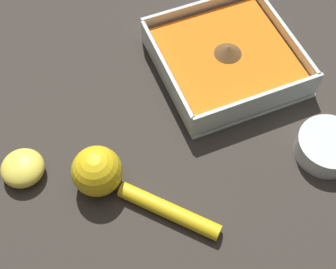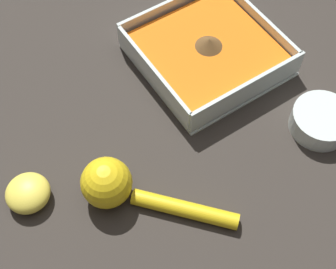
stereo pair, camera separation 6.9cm
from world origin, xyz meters
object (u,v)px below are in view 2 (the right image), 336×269
square_dish (206,53)px  lemon_squeezer (120,187)px  lemon_half (28,193)px  spice_bowl (321,121)px

square_dish → lemon_squeezer: size_ratio=1.20×
lemon_squeezer → lemon_half: 0.13m
spice_bowl → lemon_squeezer: size_ratio=0.51×
spice_bowl → lemon_half: size_ratio=1.48×
square_dish → spice_bowl: 0.22m
square_dish → lemon_squeezer: lemon_squeezer is taller
spice_bowl → lemon_squeezer: (-0.31, 0.06, 0.02)m
spice_bowl → lemon_squeezer: lemon_squeezer is taller
spice_bowl → square_dish: bearing=108.5°
square_dish → spice_bowl: size_ratio=2.36×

